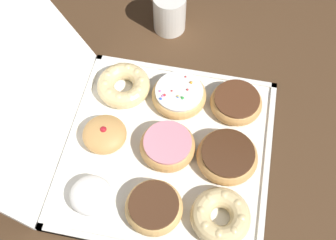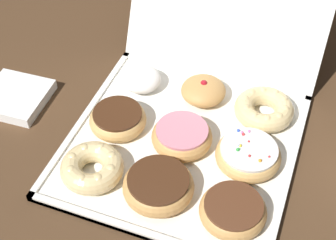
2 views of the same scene
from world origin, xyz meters
TOP-DOWN VIEW (x-y plane):
  - ground_plane at (0.00, 0.00)m, footprint 3.00×3.00m
  - donut_box at (0.00, 0.00)m, footprint 0.42×0.42m
  - box_lid_open at (0.00, 0.29)m, footprint 0.42×0.17m
  - cruller_donut_0 at (-0.12, -0.12)m, footprint 0.11×0.11m
  - chocolate_frosted_donut_1 at (-0.00, -0.12)m, footprint 0.12×0.12m
  - chocolate_frosted_donut_2 at (0.13, -0.12)m, footprint 0.11×0.11m
  - chocolate_frosted_donut_3 at (-0.13, 0.00)m, footprint 0.11×0.11m
  - pink_frosted_donut_4 at (-0.00, -0.00)m, footprint 0.11×0.11m
  - sprinkle_donut_5 at (0.13, 0.00)m, footprint 0.12×0.12m
  - powdered_filled_donut_6 at (-0.13, 0.12)m, footprint 0.08×0.08m
  - jelly_filled_donut_7 at (-0.00, 0.13)m, footprint 0.09×0.09m
  - cruller_donut_8 at (0.13, 0.12)m, footprint 0.12×0.12m
  - coffee_mug at (0.35, 0.06)m, footprint 0.10×0.08m

SIDE VIEW (x-z plane):
  - ground_plane at x=0.00m, z-range 0.00..0.00m
  - donut_box at x=0.00m, z-range 0.00..0.01m
  - chocolate_frosted_donut_2 at x=0.13m, z-range 0.01..0.05m
  - sprinkle_donut_5 at x=0.13m, z-range 0.01..0.05m
  - chocolate_frosted_donut_3 at x=-0.13m, z-range 0.01..0.05m
  - cruller_donut_8 at x=0.13m, z-range 0.01..0.05m
  - pink_frosted_donut_4 at x=0.00m, z-range 0.01..0.05m
  - powdered_filled_donut_6 at x=-0.13m, z-range 0.01..0.05m
  - cruller_donut_0 at x=-0.12m, z-range 0.01..0.05m
  - chocolate_frosted_donut_1 at x=0.00m, z-range 0.01..0.05m
  - jelly_filled_donut_7 at x=0.00m, z-range 0.01..0.06m
  - coffee_mug at x=0.35m, z-range 0.00..0.10m
  - box_lid_open at x=0.00m, z-range 0.00..0.36m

